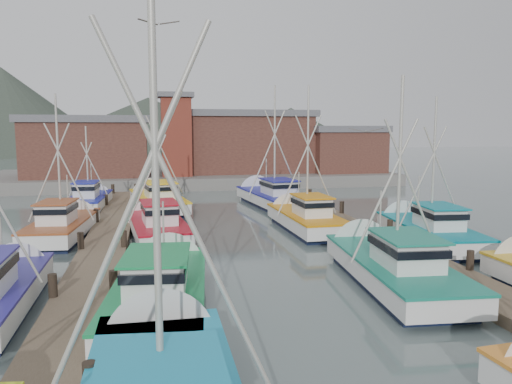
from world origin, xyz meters
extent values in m
plane|color=#4F5E5E|center=(0.00, 0.00, 0.00)|extent=(260.00, 260.00, 0.00)
cube|color=brown|center=(-7.00, 4.00, 0.20)|extent=(2.20, 46.00, 0.40)
cylinder|color=black|center=(-8.00, -2.00, 0.45)|extent=(0.30, 0.30, 1.50)
cylinder|color=black|center=(-8.00, 5.00, 0.45)|extent=(0.30, 0.30, 1.50)
cylinder|color=black|center=(-8.00, 12.00, 0.45)|extent=(0.30, 0.30, 1.50)
cylinder|color=black|center=(-8.00, 19.00, 0.45)|extent=(0.30, 0.30, 1.50)
cylinder|color=black|center=(-8.00, 26.00, 0.45)|extent=(0.30, 0.30, 1.50)
cylinder|color=black|center=(-6.00, -2.00, 0.45)|extent=(0.30, 0.30, 1.50)
cylinder|color=black|center=(-6.00, 5.00, 0.45)|extent=(0.30, 0.30, 1.50)
cylinder|color=black|center=(-6.00, 12.00, 0.45)|extent=(0.30, 0.30, 1.50)
cylinder|color=black|center=(-6.00, 19.00, 0.45)|extent=(0.30, 0.30, 1.50)
cylinder|color=black|center=(-6.00, 26.00, 0.45)|extent=(0.30, 0.30, 1.50)
cube|color=brown|center=(7.00, 4.00, 0.20)|extent=(2.20, 46.00, 0.40)
cylinder|color=black|center=(6.00, -2.00, 0.45)|extent=(0.30, 0.30, 1.50)
cylinder|color=black|center=(6.00, 5.00, 0.45)|extent=(0.30, 0.30, 1.50)
cylinder|color=black|center=(6.00, 12.00, 0.45)|extent=(0.30, 0.30, 1.50)
cylinder|color=black|center=(6.00, 19.00, 0.45)|extent=(0.30, 0.30, 1.50)
cylinder|color=black|center=(6.00, 26.00, 0.45)|extent=(0.30, 0.30, 1.50)
cylinder|color=black|center=(8.00, -2.00, 0.45)|extent=(0.30, 0.30, 1.50)
cylinder|color=black|center=(8.00, 5.00, 0.45)|extent=(0.30, 0.30, 1.50)
cylinder|color=black|center=(8.00, 12.00, 0.45)|extent=(0.30, 0.30, 1.50)
cylinder|color=black|center=(8.00, 19.00, 0.45)|extent=(0.30, 0.30, 1.50)
cylinder|color=black|center=(8.00, 26.00, 0.45)|extent=(0.30, 0.30, 1.50)
cube|color=slate|center=(0.00, 37.00, 0.60)|extent=(44.00, 16.00, 1.20)
cube|color=brown|center=(-11.00, 35.00, 3.95)|extent=(12.00, 8.00, 5.50)
cube|color=slate|center=(-11.00, 35.00, 7.05)|extent=(12.72, 8.48, 0.70)
cube|color=brown|center=(6.00, 37.00, 4.30)|extent=(14.00, 9.00, 6.20)
cube|color=slate|center=(6.00, 37.00, 7.75)|extent=(14.84, 9.54, 0.70)
cube|color=brown|center=(17.00, 34.00, 3.45)|extent=(8.00, 6.00, 4.50)
cube|color=slate|center=(17.00, 34.00, 6.05)|extent=(8.48, 6.36, 0.70)
cube|color=maroon|center=(-2.00, 33.00, 5.20)|extent=(3.00, 3.00, 8.00)
cube|color=slate|center=(-2.00, 33.00, 9.45)|extent=(3.60, 3.60, 0.50)
cone|color=#3E493D|center=(-40.00, 115.00, 0.00)|extent=(110.00, 110.00, 42.00)
cone|color=#3E493D|center=(-5.00, 130.00, 0.00)|extent=(140.00, 140.00, 30.00)
cone|color=#3E493D|center=(35.00, 120.00, 0.00)|extent=(90.00, 90.00, 24.00)
cone|color=white|center=(-4.49, -6.23, 0.55)|extent=(2.92, 1.13, 2.91)
cube|color=#1792BA|center=(-4.54, -12.00, 2.24)|extent=(2.15, 3.28, 0.07)
cylinder|color=#B3AFA4|center=(-4.54, -11.07, 5.50)|extent=(0.13, 0.13, 8.79)
cylinder|color=#B3AFA4|center=(-5.13, -11.06, 4.46)|extent=(3.13, 0.13, 6.87)
cylinder|color=#B3AFA4|center=(-3.94, -11.08, 4.46)|extent=(3.13, 0.13, 6.87)
cylinder|color=#B3AFA4|center=(-4.52, -9.21, 2.30)|extent=(0.08, 0.08, 2.60)
cube|color=#0F1834|center=(-4.40, -3.13, 0.05)|extent=(3.34, 7.93, 0.70)
cube|color=white|center=(-4.40, -3.13, 0.70)|extent=(3.79, 9.01, 0.80)
cube|color=#128A46|center=(-4.40, -3.13, 1.08)|extent=(3.89, 9.10, 0.10)
cone|color=white|center=(-3.92, 1.22, 0.55)|extent=(2.84, 1.39, 2.73)
cube|color=white|center=(-4.52, -4.17, 1.65)|extent=(2.04, 2.80, 1.10)
cube|color=black|center=(-4.52, -4.17, 1.88)|extent=(2.19, 3.08, 0.28)
cube|color=#128A46|center=(-4.52, -4.17, 2.24)|extent=(2.32, 3.26, 0.07)
cylinder|color=#B3AFA4|center=(-4.42, -3.30, 5.12)|extent=(0.13, 0.13, 8.05)
cylinder|color=#B3AFA4|center=(-4.98, -3.24, 4.18)|extent=(2.86, 0.41, 6.29)
cylinder|color=#B3AFA4|center=(-3.87, -3.36, 4.18)|extent=(2.86, 0.41, 6.29)
cylinder|color=#B3AFA4|center=(-4.23, -1.56, 2.30)|extent=(0.08, 0.08, 2.44)
cube|color=#0F1834|center=(4.54, -2.20, 0.05)|extent=(3.27, 8.11, 0.70)
cube|color=white|center=(4.54, -2.20, 0.70)|extent=(3.71, 9.22, 0.80)
cube|color=#157E66|center=(4.54, -2.20, 1.08)|extent=(3.81, 9.32, 0.10)
cone|color=white|center=(4.93, 2.28, 0.55)|extent=(2.90, 1.34, 2.81)
cube|color=white|center=(4.44, -3.28, 1.65)|extent=(2.05, 2.85, 1.10)
cube|color=black|center=(4.44, -3.28, 1.88)|extent=(2.19, 3.13, 0.28)
cube|color=#157E66|center=(4.44, -3.28, 2.24)|extent=(2.32, 3.32, 0.07)
cylinder|color=#B3AFA4|center=(4.52, -2.38, 4.58)|extent=(0.14, 0.14, 6.96)
cylinder|color=#B3AFA4|center=(3.95, -2.33, 3.76)|extent=(2.49, 0.31, 5.44)
cylinder|color=#B3AFA4|center=(5.09, -2.43, 3.76)|extent=(2.49, 0.31, 5.44)
cylinder|color=#B3AFA4|center=(4.68, -0.59, 2.30)|extent=(0.08, 0.08, 2.51)
cone|color=white|center=(-9.85, 1.48, 0.55)|extent=(2.37, 1.12, 2.36)
cylinder|color=#B3AFA4|center=(-9.29, -2.46, 3.43)|extent=(2.18, 0.10, 4.76)
cylinder|color=#B3AFA4|center=(-9.83, -0.95, 2.30)|extent=(0.07, 0.07, 2.27)
cone|color=white|center=(9.91, -1.93, 0.55)|extent=(2.67, 1.11, 2.66)
cube|color=#0F1834|center=(-4.34, 8.04, 0.05)|extent=(3.05, 7.35, 0.70)
cube|color=white|center=(-4.34, 8.04, 0.70)|extent=(3.46, 8.35, 0.80)
cube|color=#B00F20|center=(-4.34, 8.04, 1.08)|extent=(3.55, 8.44, 0.10)
cone|color=white|center=(-4.76, 12.08, 0.55)|extent=(2.64, 1.35, 2.54)
cube|color=white|center=(-4.24, 7.07, 1.65)|extent=(1.88, 2.59, 1.10)
cube|color=black|center=(-4.24, 7.07, 1.88)|extent=(2.01, 2.84, 0.28)
cube|color=#B00F20|center=(-4.24, 7.07, 2.24)|extent=(2.13, 3.02, 0.07)
cylinder|color=#B3AFA4|center=(-4.33, 7.88, 4.14)|extent=(0.12, 0.12, 6.08)
cylinder|color=#B3AFA4|center=(-4.84, 7.82, 3.43)|extent=(2.18, 0.31, 4.76)
cylinder|color=#B3AFA4|center=(-3.81, 7.93, 3.43)|extent=(2.18, 0.31, 4.76)
cylinder|color=#B3AFA4|center=(-4.49, 9.49, 2.30)|extent=(0.07, 0.07, 2.27)
cube|color=#0F1834|center=(4.40, 8.65, 0.05)|extent=(2.49, 7.19, 0.70)
cube|color=white|center=(4.40, 8.65, 0.70)|extent=(2.83, 8.17, 0.80)
cube|color=orange|center=(4.40, 8.65, 1.08)|extent=(2.91, 8.25, 0.10)
cone|color=white|center=(4.31, 12.70, 0.55)|extent=(2.56, 1.16, 2.54)
cube|color=white|center=(4.42, 7.68, 1.65)|extent=(1.69, 2.47, 1.10)
cube|color=black|center=(4.42, 7.68, 1.88)|extent=(1.81, 2.72, 0.28)
cube|color=orange|center=(4.42, 7.68, 2.24)|extent=(1.91, 2.88, 0.07)
cylinder|color=#B3AFA4|center=(4.40, 8.49, 4.85)|extent=(0.12, 0.12, 7.49)
cylinder|color=#B3AFA4|center=(3.89, 8.48, 3.97)|extent=(2.67, 0.15, 5.85)
cylinder|color=#B3AFA4|center=(4.92, 8.50, 3.97)|extent=(2.67, 0.15, 5.85)
cylinder|color=#B3AFA4|center=(4.37, 10.11, 2.30)|extent=(0.07, 0.07, 2.26)
cube|color=#0F1834|center=(-9.51, 9.25, 0.05)|extent=(2.87, 7.02, 0.70)
cube|color=white|center=(-9.51, 9.25, 0.70)|extent=(3.26, 7.98, 0.80)
cube|color=#96441D|center=(-9.51, 9.25, 1.08)|extent=(3.34, 8.06, 0.10)
cone|color=white|center=(-9.14, 13.12, 0.55)|extent=(2.52, 1.33, 2.42)
cube|color=white|center=(-9.60, 8.32, 1.65)|extent=(1.78, 2.47, 1.10)
cube|color=black|center=(-9.60, 8.32, 1.88)|extent=(1.90, 2.71, 0.28)
cube|color=#96441D|center=(-9.60, 8.32, 2.24)|extent=(2.02, 2.88, 0.07)
cylinder|color=#B3AFA4|center=(-9.52, 9.10, 4.53)|extent=(0.13, 0.13, 6.86)
cylinder|color=#B3AFA4|center=(-10.06, 9.15, 3.72)|extent=(2.45, 0.32, 5.36)
cylinder|color=#B3AFA4|center=(-8.99, 9.05, 3.72)|extent=(2.45, 0.32, 5.36)
cylinder|color=#B3AFA4|center=(-9.37, 10.64, 2.30)|extent=(0.07, 0.07, 2.33)
cube|color=#0F1834|center=(9.67, 3.86, 0.05)|extent=(3.14, 7.49, 0.70)
cube|color=white|center=(9.67, 3.86, 0.70)|extent=(3.57, 8.52, 0.80)
cube|color=#017786|center=(9.67, 3.86, 1.08)|extent=(3.66, 8.61, 0.10)
cone|color=white|center=(10.10, 7.97, 0.55)|extent=(2.72, 1.37, 2.62)
cube|color=white|center=(9.57, 2.87, 1.65)|extent=(1.94, 2.65, 1.10)
cube|color=black|center=(9.57, 2.87, 1.88)|extent=(2.07, 2.90, 0.28)
cube|color=#017786|center=(9.57, 2.87, 2.24)|extent=(2.20, 3.08, 0.07)
cylinder|color=#B3AFA4|center=(9.66, 3.69, 4.41)|extent=(0.13, 0.13, 6.63)
cylinder|color=#B3AFA4|center=(9.11, 3.75, 3.64)|extent=(2.37, 0.34, 5.18)
cylinder|color=#B3AFA4|center=(10.21, 3.64, 3.64)|extent=(2.37, 0.34, 5.18)
cylinder|color=#B3AFA4|center=(9.83, 5.34, 2.30)|extent=(0.08, 0.08, 2.42)
cube|color=#0F1834|center=(-4.20, 18.40, 0.05)|extent=(3.86, 8.59, 0.70)
cube|color=white|center=(-4.20, 18.40, 0.70)|extent=(4.38, 9.76, 0.80)
cube|color=yellow|center=(-4.20, 18.40, 1.08)|extent=(4.49, 9.87, 0.10)
cone|color=white|center=(-4.87, 23.06, 0.55)|extent=(3.07, 1.51, 2.95)
cube|color=white|center=(-4.04, 17.28, 1.65)|extent=(2.29, 3.07, 1.10)
cube|color=black|center=(-4.04, 17.28, 1.88)|extent=(2.45, 3.37, 0.28)
cube|color=yellow|center=(-4.04, 17.28, 2.24)|extent=(2.60, 3.57, 0.07)
cylinder|color=#B3AFA4|center=(-4.17, 18.21, 4.96)|extent=(0.15, 0.15, 7.73)
cylinder|color=#B3AFA4|center=(-4.77, 18.12, 4.06)|extent=(2.75, 0.49, 6.04)
cylinder|color=#B3AFA4|center=(-3.58, 18.30, 4.06)|extent=(2.75, 0.49, 6.04)
cylinder|color=#B3AFA4|center=(-4.44, 20.07, 2.30)|extent=(0.09, 0.09, 2.63)
cube|color=#0F1834|center=(4.77, 18.27, 0.05)|extent=(3.72, 8.90, 0.70)
cube|color=white|center=(4.77, 18.27, 0.70)|extent=(4.23, 10.12, 0.80)
cube|color=navy|center=(4.77, 18.27, 1.08)|extent=(4.34, 10.23, 0.10)
cone|color=white|center=(4.25, 23.16, 0.55)|extent=(3.17, 1.42, 3.07)
cube|color=white|center=(4.90, 17.10, 1.65)|extent=(2.29, 3.14, 1.10)
cube|color=black|center=(4.90, 17.10, 1.88)|extent=(2.45, 3.45, 0.28)
cube|color=navy|center=(4.90, 17.10, 2.24)|extent=(2.59, 3.66, 0.07)
cylinder|color=#B3AFA4|center=(4.80, 18.08, 5.24)|extent=(0.15, 0.15, 8.27)
cylinder|color=#B3AFA4|center=(4.17, 18.01, 4.26)|extent=(2.95, 0.42, 6.47)
cylinder|color=#B3AFA4|center=(5.42, 18.15, 4.26)|extent=(2.95, 0.42, 6.47)
cylinder|color=#B3AFA4|center=(4.59, 20.03, 2.30)|extent=(0.09, 0.09, 2.74)
cube|color=#0F1834|center=(-9.24, 19.26, 0.05)|extent=(2.51, 6.65, 0.70)
cube|color=white|center=(-9.24, 19.26, 0.70)|extent=(2.85, 7.56, 0.80)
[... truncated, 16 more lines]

